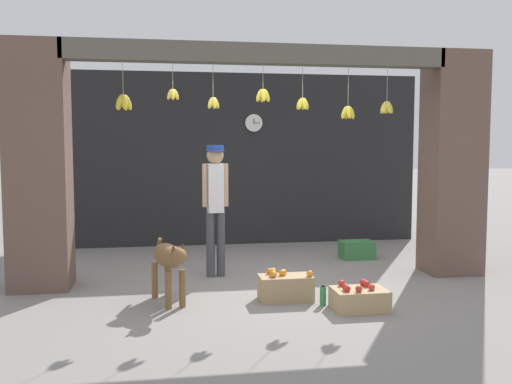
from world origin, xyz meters
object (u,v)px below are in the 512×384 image
fruit_crate_oranges (285,287)px  water_bottle (323,296)px  produce_box_green (357,250)px  wall_clock (254,123)px  dog (169,259)px  shopkeeper (215,199)px  fruit_crate_apples (359,299)px

fruit_crate_oranges → water_bottle: (0.36, -0.26, -0.04)m
fruit_crate_oranges → produce_box_green: bearing=53.2°
produce_box_green → wall_clock: size_ratio=1.56×
dog → fruit_crate_oranges: dog is taller
produce_box_green → wall_clock: wall_clock is taller
dog → water_bottle: bearing=60.3°
produce_box_green → dog: bearing=-144.8°
shopkeeper → water_bottle: shopkeeper is taller
dog → wall_clock: size_ratio=2.90×
fruit_crate_apples → wall_clock: 4.58m
shopkeeper → fruit_crate_apples: (1.35, -1.76, -0.91)m
dog → produce_box_green: 3.51m
fruit_crate_apples → water_bottle: fruit_crate_apples is taller
fruit_crate_oranges → wall_clock: bearing=86.4°
shopkeeper → produce_box_green: shopkeeper is taller
dog → fruit_crate_apples: size_ratio=1.63×
water_bottle → fruit_crate_oranges: bearing=143.7°
shopkeeper → produce_box_green: size_ratio=3.51×
dog → fruit_crate_apples: bearing=56.4°
dog → wall_clock: 4.16m
produce_box_green → shopkeeper: bearing=-159.7°
water_bottle → shopkeeper: bearing=123.4°
dog → shopkeeper: bearing=134.9°
produce_box_green → water_bottle: produce_box_green is taller
water_bottle → wall_clock: 4.37m
wall_clock → water_bottle: bearing=-88.0°
fruit_crate_apples → produce_box_green: (0.88, 2.58, 0.02)m
shopkeeper → wall_clock: 2.72m
shopkeeper → wall_clock: bearing=-116.1°
shopkeeper → fruit_crate_apples: shopkeeper is taller
water_bottle → dog: bearing=167.8°
fruit_crate_oranges → water_bottle: 0.45m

